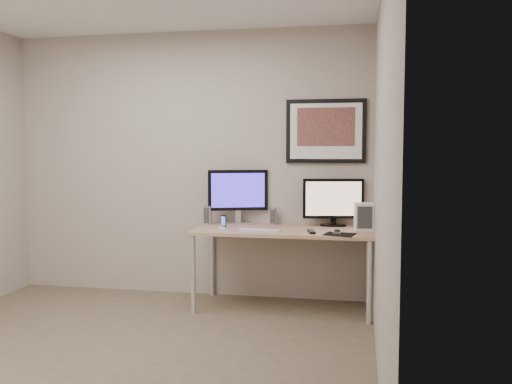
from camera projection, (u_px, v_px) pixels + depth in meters
floor at (117, 355)px, 3.82m from camera, size 3.60×3.60×0.00m
room at (138, 124)px, 4.13m from camera, size 3.60×3.60×3.60m
desk at (284, 236)px, 4.90m from camera, size 1.60×0.70×0.73m
framed_art at (326, 131)px, 5.09m from camera, size 0.75×0.04×0.60m
monitor_large at (238, 194)px, 5.21m from camera, size 0.55×0.26×0.52m
monitor_tv at (333, 201)px, 5.06m from camera, size 0.57×0.17×0.45m
speaker_left at (208, 215)px, 5.19m from camera, size 0.09×0.09×0.18m
speaker_right at (273, 216)px, 5.19m from camera, size 0.07×0.07×0.16m
phone_dock at (224, 222)px, 4.95m from camera, size 0.07×0.07×0.12m
keyboard at (260, 230)px, 4.79m from camera, size 0.39×0.14×0.01m
mousepad at (340, 234)px, 4.58m from camera, size 0.29×0.27×0.00m
mouse at (337, 231)px, 4.62m from camera, size 0.07×0.11×0.04m
remote at (311, 231)px, 4.68m from camera, size 0.09×0.19×0.02m
fan_unit at (364, 217)px, 4.80m from camera, size 0.18×0.14×0.25m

